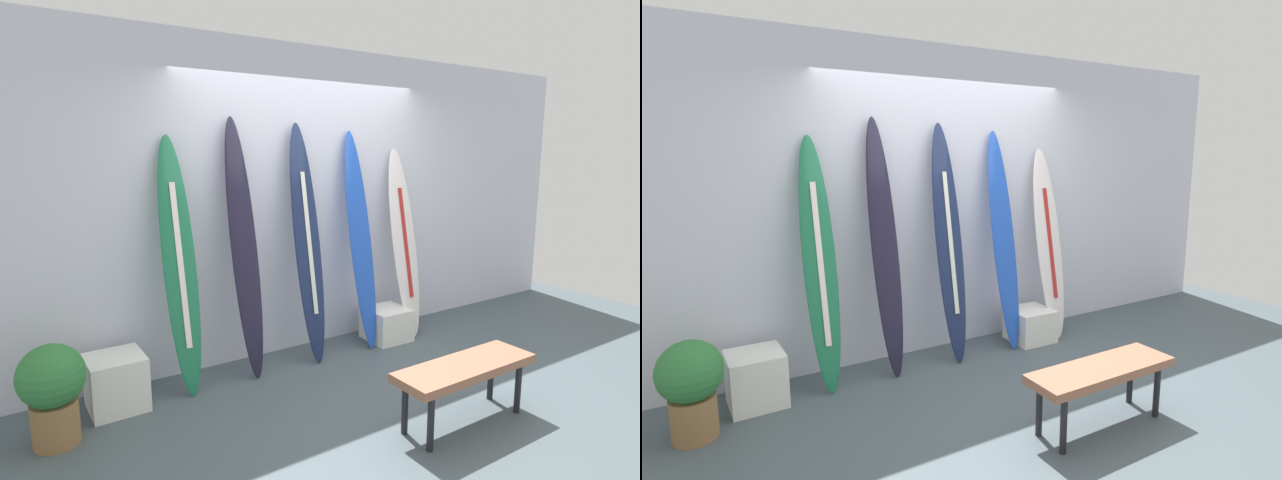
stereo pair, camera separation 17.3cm
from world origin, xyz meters
The scene contains 11 objects.
ground centered at (0.00, 0.00, -0.02)m, with size 8.00×8.00×0.04m, color #465358.
wall_back centered at (0.00, 1.30, 1.40)m, with size 7.20×0.20×2.80m, color silver.
surfboard_emerald centered at (-1.31, 0.95, 1.00)m, with size 0.26×0.46×1.99m.
surfboard_charcoal centered at (-0.77, 0.94, 1.06)m, with size 0.25×0.46×2.15m.
surfboard_navy centered at (-0.16, 0.93, 1.05)m, with size 0.27×0.48×2.12m.
surfboard_cobalt centered at (0.44, 0.94, 1.01)m, with size 0.25×0.48×2.06m.
surfboard_ivory centered at (1.00, 0.94, 0.93)m, with size 0.31×0.46×1.89m.
display_block_left centered at (0.72, 0.86, 0.16)m, with size 0.41×0.41×0.32m.
display_block_center centered at (-1.83, 0.88, 0.20)m, with size 0.40×0.40×0.40m.
potted_plant centered at (-2.26, 0.61, 0.38)m, with size 0.41×0.41×0.67m.
bench centered at (0.13, -0.64, 0.38)m, with size 1.09×0.33×0.43m.
Camera 1 is at (-2.45, -2.78, 1.85)m, focal length 28.11 mm.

